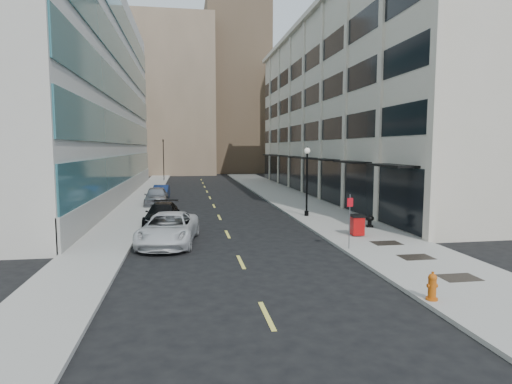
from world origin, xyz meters
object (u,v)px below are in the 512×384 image
object	(u,v)px
car_silver_sedan	(156,196)
sign_post	(350,214)
traffic_signal	(163,142)
car_black_pickup	(162,214)
trash_bin	(357,224)
car_blue_sedan	(161,192)
fire_hydrant	(432,286)
urn_planter	(370,220)
lamppost	(307,175)
car_white_van	(169,229)

from	to	relation	value
car_silver_sedan	sign_post	distance (m)	20.67
traffic_signal	car_silver_sedan	distance (m)	27.45
car_black_pickup	trash_bin	xyz separation A→B (m)	(10.69, -5.83, 0.07)
car_silver_sedan	car_blue_sedan	xyz separation A→B (m)	(0.13, 4.80, -0.14)
car_silver_sedan	sign_post	size ratio (longest dim) A/B	1.82
car_black_pickup	car_blue_sedan	size ratio (longest dim) A/B	1.19
car_black_pickup	traffic_signal	bearing A→B (deg)	96.91
fire_hydrant	urn_planter	xyz separation A→B (m)	(3.30, 12.01, -0.01)
car_blue_sedan	trash_bin	bearing A→B (deg)	-58.06
traffic_signal	trash_bin	distance (m)	44.26
trash_bin	lamppost	bearing A→B (deg)	100.18
car_silver_sedan	lamppost	xyz separation A→B (m)	(10.85, -8.14, 2.21)
trash_bin	lamppost	distance (m)	7.46
car_blue_sedan	lamppost	bearing A→B (deg)	-48.40
car_black_pickup	fire_hydrant	distance (m)	18.05
fire_hydrant	lamppost	xyz separation A→B (m)	(0.75, 16.81, 2.42)
car_black_pickup	lamppost	world-z (taller)	lamppost
sign_post	car_blue_sedan	bearing A→B (deg)	105.40
car_white_van	sign_post	bearing A→B (deg)	-12.45
lamppost	urn_planter	bearing A→B (deg)	-62.00
car_blue_sedan	urn_planter	xyz separation A→B (m)	(13.27, -17.74, -0.08)
trash_bin	lamppost	xyz separation A→B (m)	(-0.82, 7.07, 2.24)
urn_planter	car_silver_sedan	bearing A→B (deg)	135.99
traffic_signal	fire_hydrant	xyz separation A→B (m)	(10.80, -51.95, -5.13)
traffic_signal	car_silver_sedan	bearing A→B (deg)	-88.51
car_black_pickup	sign_post	xyz separation A→B (m)	(9.13, -8.63, 1.11)
car_silver_sedan	urn_planter	size ratio (longest dim) A/B	6.64
traffic_signal	sign_post	size ratio (longest dim) A/B	2.69
traffic_signal	car_silver_sedan	size ratio (longest dim) A/B	1.48
traffic_signal	trash_bin	world-z (taller)	traffic_signal
traffic_signal	car_blue_sedan	bearing A→B (deg)	-87.86
car_white_van	traffic_signal	bearing A→B (deg)	100.17
traffic_signal	car_white_van	bearing A→B (deg)	-86.87
car_blue_sedan	urn_planter	bearing A→B (deg)	-51.23
car_black_pickup	car_silver_sedan	size ratio (longest dim) A/B	1.02
car_black_pickup	car_silver_sedan	bearing A→B (deg)	100.20
car_black_pickup	fire_hydrant	size ratio (longest dim) A/B	5.30
car_white_van	sign_post	distance (m)	9.07
car_black_pickup	fire_hydrant	bearing A→B (deg)	-55.36
car_white_van	fire_hydrant	distance (m)	13.09
traffic_signal	lamppost	world-z (taller)	traffic_signal
traffic_signal	urn_planter	size ratio (longest dim) A/B	9.80
lamppost	sign_post	bearing A→B (deg)	-94.33
car_white_van	car_black_pickup	world-z (taller)	car_white_van
urn_planter	car_white_van	bearing A→B (deg)	-170.12
car_silver_sedan	car_blue_sedan	world-z (taller)	car_silver_sedan
trash_bin	lamppost	world-z (taller)	lamppost
car_white_van	lamppost	world-z (taller)	lamppost
car_silver_sedan	sign_post	bearing A→B (deg)	-61.50
car_silver_sedan	urn_planter	bearing A→B (deg)	-44.80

